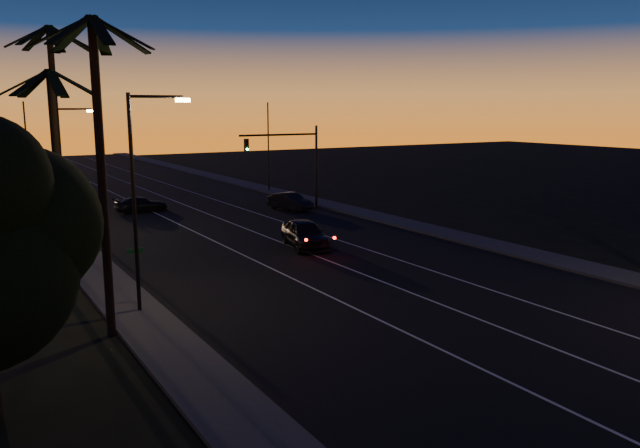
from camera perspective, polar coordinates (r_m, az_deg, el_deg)
road at (r=40.04m, az=-4.67°, el=-1.60°), size 20.00×170.00×0.01m
sidewalk_left at (r=36.57m, az=-20.59°, el=-3.29°), size 2.40×170.00×0.16m
sidewalk_right at (r=46.02m, az=7.90°, el=0.02°), size 2.40×170.00×0.16m
lane_stripe_left at (r=38.83m, az=-8.63°, el=-2.05°), size 0.12×160.00×0.01m
lane_stripe_mid at (r=40.26m, az=-4.03°, el=-1.50°), size 0.12×160.00×0.01m
lane_stripe_right at (r=41.93m, az=0.23°, el=-0.99°), size 0.12×160.00×0.01m
palm_near at (r=23.60m, az=-19.49°, el=6.74°), size 4.25×4.16×11.53m
palm_mid at (r=29.45m, az=-22.97°, el=5.54°), size 4.25×4.16×10.03m
palm_far at (r=35.46m, az=-22.98°, el=8.45°), size 4.25×4.16×12.53m
streetlight_left_near at (r=26.13m, az=-16.09°, el=3.38°), size 2.55×0.26×9.00m
streetlight_left_far at (r=43.72m, az=-22.34°, el=5.37°), size 2.55×0.26×8.50m
street_sign at (r=27.72m, az=-16.45°, el=-3.96°), size 0.70×0.06×2.60m
signal_mast at (r=51.44m, az=-2.61°, el=6.49°), size 7.10×0.41×7.00m
signal_post at (r=46.07m, az=-21.09°, el=2.96°), size 0.28×0.37×4.20m
far_pole_left at (r=60.53m, az=-25.17°, el=5.84°), size 0.14×0.14×9.00m
far_pole_right at (r=63.87m, az=-4.74°, el=6.99°), size 0.14×0.14×9.00m
lead_car at (r=38.04m, az=-1.40°, el=-0.90°), size 3.07×5.81×1.69m
right_car at (r=52.17m, az=-2.73°, el=2.06°), size 2.50×4.58×1.43m
cross_car at (r=53.21m, az=-16.01°, el=1.73°), size 4.33×1.87×1.24m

